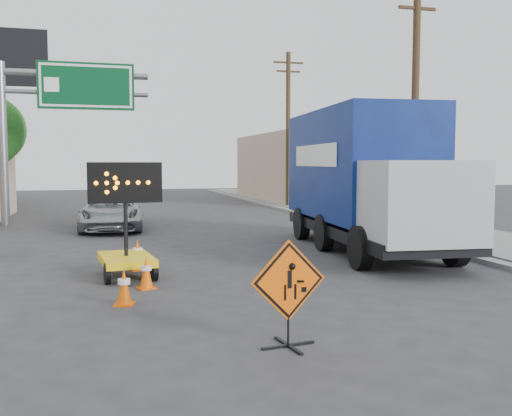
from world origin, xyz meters
name	(u,v)px	position (x,y,z in m)	size (l,w,h in m)	color
ground	(283,342)	(0.00, 0.00, 0.00)	(100.00, 100.00, 0.00)	#2D2D30
curb_right	(335,222)	(7.20, 15.00, 0.06)	(0.40, 60.00, 0.12)	gray
sidewalk_right	(383,220)	(9.50, 15.00, 0.07)	(4.00, 60.00, 0.15)	gray
building_right_far	(328,167)	(13.00, 30.00, 2.30)	(10.00, 14.00, 4.60)	#C3AB8C
highway_gantry	(54,105)	(-4.43, 17.96, 5.07)	(6.18, 0.38, 6.90)	slate
utility_pole_near	(415,103)	(8.00, 10.00, 4.68)	(1.80, 0.26, 9.00)	#45331D
utility_pole_far	(288,127)	(8.00, 24.00, 4.68)	(1.80, 0.26, 9.00)	#45331D
construction_sign	(288,290)	(0.00, -0.24, 0.82)	(1.16, 0.82, 1.55)	black
arrow_board	(126,251)	(-2.03, 5.46, 0.60)	(1.67, 1.97, 2.64)	yellow
pickup_truck	(111,212)	(-2.22, 15.22, 0.70)	(2.32, 5.04, 1.40)	#9EA1A5
box_truck	(364,187)	(5.06, 7.80, 1.91)	(3.43, 9.08, 4.22)	black
cone_a	(124,286)	(-2.17, 2.84, 0.35)	(0.42, 0.42, 0.69)	#E65504
cone_b	(146,272)	(-1.67, 4.12, 0.34)	(0.44, 0.44, 0.69)	#E65504
cone_c	(137,254)	(-1.73, 6.30, 0.39)	(0.49, 0.49, 0.77)	#E65504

